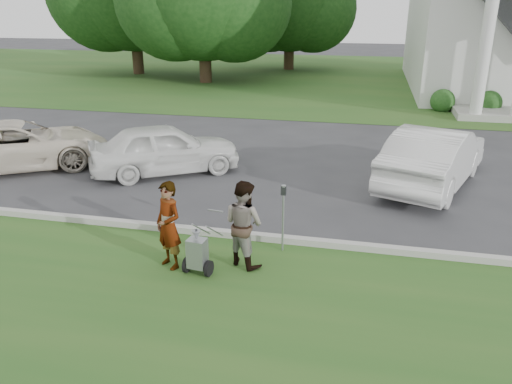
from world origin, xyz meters
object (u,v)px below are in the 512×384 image
(person_right, at_px, (244,224))
(parking_meter_near, at_px, (283,210))
(person_left, at_px, (169,226))
(car_b, at_px, (165,149))
(tree_back, at_px, (290,3))
(car_a, at_px, (20,145))
(car_d, at_px, (434,157))
(striping_cart, at_px, (198,254))

(person_right, distance_m, parking_meter_near, 0.92)
(parking_meter_near, bearing_deg, person_right, -131.41)
(person_left, xyz_separation_m, car_b, (-2.25, 5.22, -0.10))
(tree_back, distance_m, car_b, 25.98)
(tree_back, distance_m, car_a, 26.74)
(car_b, xyz_separation_m, car_d, (7.40, 0.58, 0.08))
(car_b, bearing_deg, person_left, 170.89)
(tree_back, relative_size, car_d, 1.97)
(person_left, height_order, parking_meter_near, person_left)
(parking_meter_near, bearing_deg, car_d, 55.43)
(car_a, bearing_deg, tree_back, -41.14)
(tree_back, xyz_separation_m, striping_cart, (3.43, -31.02, -4.33))
(tree_back, height_order, car_a, tree_back)
(person_left, xyz_separation_m, person_right, (1.30, 0.40, -0.00))
(car_a, relative_size, car_d, 1.04)
(person_right, bearing_deg, car_a, 0.91)
(car_d, bearing_deg, tree_back, -51.87)
(person_right, bearing_deg, car_d, -96.03)
(striping_cart, distance_m, person_left, 0.73)
(car_d, bearing_deg, person_left, 68.79)
(parking_meter_near, distance_m, car_b, 5.86)
(striping_cart, bearing_deg, car_d, 59.28)
(person_right, bearing_deg, striping_cart, 66.29)
(striping_cart, distance_m, person_right, 0.99)
(tree_back, distance_m, person_right, 31.01)
(parking_meter_near, xyz_separation_m, car_b, (-4.16, 4.13, -0.15))
(car_b, distance_m, car_d, 7.42)
(car_d, bearing_deg, person_right, 74.90)
(person_right, relative_size, car_d, 0.34)
(tree_back, bearing_deg, parking_meter_near, -80.92)
(person_right, relative_size, car_a, 0.32)
(tree_back, distance_m, person_left, 31.26)
(car_b, bearing_deg, striping_cart, 175.43)
(striping_cart, bearing_deg, parking_meter_near, 49.66)
(striping_cart, xyz_separation_m, person_left, (-0.58, 0.14, 0.42))
(person_right, xyz_separation_m, car_a, (-7.93, 4.32, -0.12))
(parking_meter_near, relative_size, car_d, 0.28)
(person_left, bearing_deg, car_b, 145.28)
(striping_cart, distance_m, car_b, 6.07)
(person_left, distance_m, parking_meter_near, 2.20)
(car_a, xyz_separation_m, car_b, (4.38, 0.50, 0.02))
(tree_back, height_order, car_d, tree_back)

